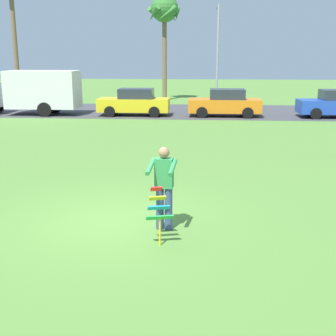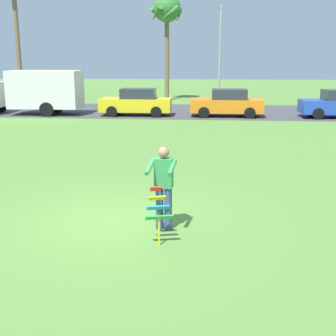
{
  "view_description": "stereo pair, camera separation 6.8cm",
  "coord_description": "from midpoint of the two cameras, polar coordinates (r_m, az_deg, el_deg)",
  "views": [
    {
      "loc": [
        1.87,
        -9.02,
        3.48
      ],
      "look_at": [
        1.12,
        0.58,
        1.05
      ],
      "focal_mm": 47.67,
      "sensor_mm": 36.0,
      "label": 1
    },
    {
      "loc": [
        1.94,
        -9.01,
        3.48
      ],
      "look_at": [
        1.12,
        0.58,
        1.05
      ],
      "focal_mm": 47.67,
      "sensor_mm": 36.0,
      "label": 2
    }
  ],
  "objects": [
    {
      "name": "parked_truck_white_box",
      "position": [
        28.49,
        -17.3,
        9.37
      ],
      "size": [
        6.71,
        2.15,
        2.62
      ],
      "color": "silver",
      "rests_on": "ground"
    },
    {
      "name": "road_strip",
      "position": [
        29.09,
        0.71,
        7.3
      ],
      "size": [
        120.0,
        8.0,
        0.01
      ],
      "primitive_type": "cube",
      "color": "#424247",
      "rests_on": "ground"
    },
    {
      "name": "parked_car_orange",
      "position": [
        26.58,
        7.23,
        8.21
      ],
      "size": [
        4.21,
        1.86,
        1.6
      ],
      "color": "orange",
      "rests_on": "ground"
    },
    {
      "name": "kite_held",
      "position": [
        8.46,
        -1.45,
        -5.23
      ],
      "size": [
        0.53,
        0.7,
        1.03
      ],
      "color": "red",
      "rests_on": "ground"
    },
    {
      "name": "streetlight_pole",
      "position": [
        33.59,
        6.31,
        14.97
      ],
      "size": [
        0.24,
        1.65,
        7.0
      ],
      "color": "#9E9EA3",
      "rests_on": "ground"
    },
    {
      "name": "person_kite_flyer",
      "position": [
        8.98,
        -0.74,
        -2.21
      ],
      "size": [
        0.59,
        0.69,
        1.73
      ],
      "color": "#384772",
      "rests_on": "ground"
    },
    {
      "name": "palm_tree_right_near",
      "position": [
        36.37,
        -0.51,
        19.23
      ],
      "size": [
        2.58,
        2.71,
        8.07
      ],
      "color": "brown",
      "rests_on": "ground"
    },
    {
      "name": "ground_plane",
      "position": [
        9.85,
        -7.02,
        -6.64
      ],
      "size": [
        120.0,
        120.0,
        0.0
      ],
      "primitive_type": "plane",
      "color": "#568438"
    },
    {
      "name": "parked_car_blue",
      "position": [
        27.62,
        20.63,
        7.65
      ],
      "size": [
        4.26,
        1.95,
        1.6
      ],
      "color": "#2347B7",
      "rests_on": "ground"
    },
    {
      "name": "parked_car_yellow",
      "position": [
        26.87,
        -4.4,
        8.34
      ],
      "size": [
        4.21,
        1.86,
        1.6
      ],
      "color": "yellow",
      "rests_on": "ground"
    }
  ]
}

